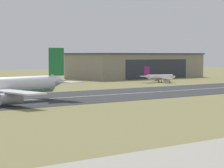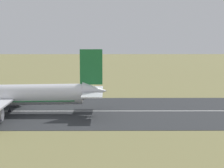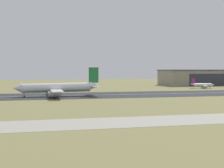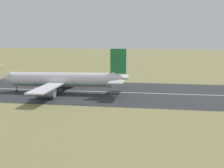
% 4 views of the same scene
% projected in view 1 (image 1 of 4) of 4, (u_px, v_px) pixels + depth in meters
% --- Properties ---
extents(runway_strip, '(493.52, 44.43, 0.06)m').
position_uv_depth(runway_strip, '(109.00, 95.00, 178.70)').
color(runway_strip, '#2B2D30').
rests_on(runway_strip, ground_plane).
extents(runway_centreline, '(444.17, 0.70, 0.01)m').
position_uv_depth(runway_centreline, '(109.00, 95.00, 178.70)').
color(runway_centreline, silver).
rests_on(runway_centreline, runway_strip).
extents(hangar_building, '(80.98, 35.48, 14.62)m').
position_uv_depth(hangar_building, '(137.00, 65.00, 313.22)').
color(hangar_building, gray).
rests_on(hangar_building, ground_plane).
extents(airplane_parked_west, '(18.54, 20.14, 7.99)m').
position_uv_depth(airplane_parked_west, '(160.00, 77.00, 259.44)').
color(airplane_parked_west, white).
rests_on(airplane_parked_west, ground_plane).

